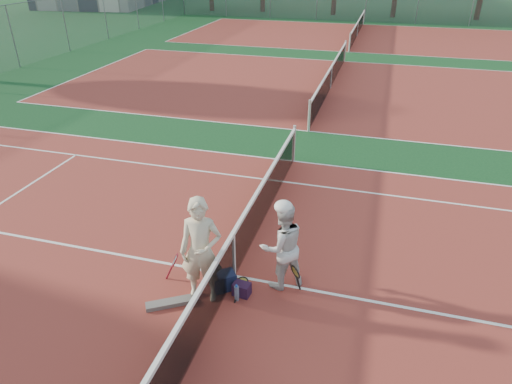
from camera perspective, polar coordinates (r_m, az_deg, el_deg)
ground at (r=8.89m, az=-2.71°, el=-10.46°), size 130.00×130.00×0.00m
court_main at (r=8.89m, az=-2.71°, el=-10.45°), size 23.77×10.97×0.01m
court_far_a at (r=20.92m, az=9.27°, el=12.68°), size 23.77×10.97×0.01m
court_far_b at (r=34.07m, az=12.49°, el=18.48°), size 23.77×10.97×0.01m
net_main at (r=8.58m, az=-2.78°, el=-7.81°), size 0.10×10.98×1.02m
net_far_a at (r=20.79m, az=9.38°, el=14.02°), size 0.10×10.98×1.02m
net_far_b at (r=33.99m, az=12.58°, el=19.32°), size 0.10×10.98×1.02m
fence_back at (r=40.80m, az=13.62°, el=22.07°), size 32.00×0.06×3.00m
player_a at (r=7.88m, az=-6.89°, el=-7.32°), size 0.81×0.62×2.00m
player_b at (r=8.20m, az=3.29°, el=-6.77°), size 1.06×1.02×1.72m
racket_red at (r=8.79m, az=-10.01°, el=-9.20°), size 0.35×0.34×0.56m
racket_black_held at (r=8.38m, az=4.90°, el=-10.81°), size 0.33×0.33×0.58m
racket_spare at (r=8.61m, az=-1.76°, el=-11.41°), size 0.28×0.60×0.13m
sports_bag_navy at (r=8.53m, az=-4.08°, el=-11.05°), size 0.51×0.49×0.33m
sports_bag_purple at (r=8.41m, az=-1.80°, el=-12.05°), size 0.33×0.25×0.25m
net_cover_canvas at (r=8.39m, az=-10.81°, el=-13.49°), size 0.79×0.59×0.09m
water_bottle at (r=8.29m, az=-2.43°, el=-12.55°), size 0.09×0.09×0.30m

